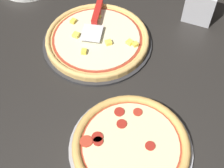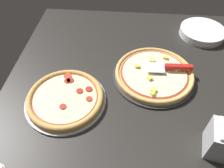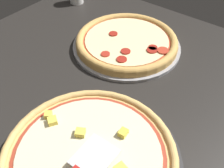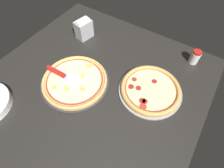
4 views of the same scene
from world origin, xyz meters
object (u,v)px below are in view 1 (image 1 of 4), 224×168
at_px(napkin_holder, 200,5).
at_px(pizza_back, 131,145).
at_px(serving_spatula, 96,16).
at_px(pizza_front, 97,39).

bearing_deg(napkin_holder, pizza_back, 73.97).
height_order(pizza_back, napkin_holder, napkin_holder).
distance_m(pizza_back, serving_spatula, 0.52).
distance_m(pizza_front, serving_spatula, 0.10).
xyz_separation_m(pizza_front, serving_spatula, (0.02, -0.09, 0.03)).
height_order(pizza_front, napkin_holder, napkin_holder).
bearing_deg(pizza_back, napkin_holder, -106.03).
xyz_separation_m(pizza_front, pizza_back, (-0.18, 0.39, -0.00)).
bearing_deg(napkin_holder, pizza_front, 30.04).
height_order(pizza_front, pizza_back, pizza_front).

